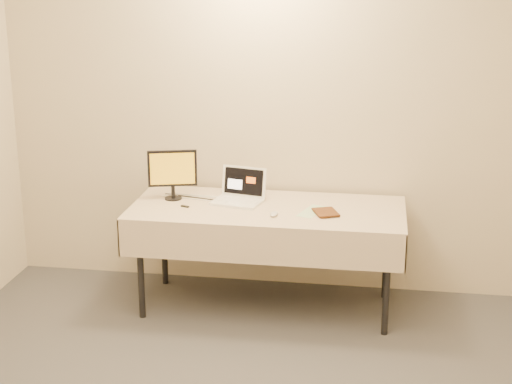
# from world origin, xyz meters

# --- Properties ---
(back_wall) EXTENTS (4.00, 0.10, 2.70)m
(back_wall) POSITION_xyz_m (0.00, 2.50, 1.35)
(back_wall) COLOR beige
(back_wall) RESTS_ON ground
(table) EXTENTS (1.86, 0.81, 0.74)m
(table) POSITION_xyz_m (0.00, 2.05, 0.68)
(table) COLOR black
(table) RESTS_ON ground
(laptop) EXTENTS (0.38, 0.33, 0.23)m
(laptop) POSITION_xyz_m (-0.21, 2.15, 0.79)
(laptop) COLOR white
(laptop) RESTS_ON table
(monitor) EXTENTS (0.33, 0.15, 0.35)m
(monitor) POSITION_xyz_m (-0.68, 2.13, 0.94)
(monitor) COLOR black
(monitor) RESTS_ON table
(book) EXTENTS (0.14, 0.07, 0.19)m
(book) POSITION_xyz_m (0.34, 1.94, 0.83)
(book) COLOR brown
(book) RESTS_ON table
(alarm_clock) EXTENTS (0.14, 0.07, 0.06)m
(alarm_clock) POSITION_xyz_m (-0.26, 2.31, 0.77)
(alarm_clock) COLOR black
(alarm_clock) RESTS_ON table
(clicker) EXTENTS (0.06, 0.10, 0.02)m
(clicker) POSITION_xyz_m (0.07, 1.87, 0.75)
(clicker) COLOR silver
(clicker) RESTS_ON table
(paper_form) EXTENTS (0.19, 0.31, 0.00)m
(paper_form) POSITION_xyz_m (0.31, 2.00, 0.74)
(paper_form) COLOR #B0D4A8
(paper_form) RESTS_ON table
(usb_dongle) EXTENTS (0.06, 0.04, 0.01)m
(usb_dongle) POSITION_xyz_m (-0.55, 1.96, 0.74)
(usb_dongle) COLOR black
(usb_dongle) RESTS_ON table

